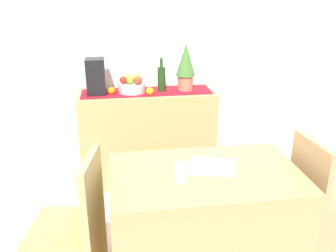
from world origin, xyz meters
The scene contains 20 objects.
ground_plane centered at (0.00, 0.00, -0.01)m, with size 6.40×6.40×0.02m, color beige.
room_wall_rear centered at (0.00, 1.18, 1.35)m, with size 6.40×0.06×2.70m, color white.
sideboard_console centered at (-0.17, 0.92, 0.44)m, with size 1.24×0.42×0.88m, color tan.
table_runner centered at (-0.17, 0.92, 0.89)m, with size 1.16×0.32×0.01m, color maroon.
fruit_bowl centered at (-0.30, 0.92, 0.93)m, with size 0.24×0.24×0.08m, color silver.
apple_left centered at (-0.32, 0.90, 1.00)m, with size 0.07×0.07×0.07m, color #84A32E.
apple_rear centered at (-0.38, 0.92, 1.00)m, with size 0.06×0.06×0.06m, color red.
apple_right centered at (-0.25, 0.97, 1.01)m, with size 0.08×0.08×0.08m, color gold.
apple_center centered at (-0.34, 0.98, 1.01)m, with size 0.07×0.07×0.07m, color #8FAA3C.
apple_upper centered at (-0.25, 0.87, 1.01)m, with size 0.07×0.07×0.07m, color #A83D26.
wine_bottle centered at (-0.04, 0.92, 1.00)m, with size 0.07×0.07×0.30m.
coffee_maker centered at (-0.61, 0.92, 1.04)m, with size 0.16×0.18×0.32m, color black.
potted_plant centered at (0.18, 0.92, 1.12)m, with size 0.17×0.17×0.43m.
orange_loose_near_bowl centered at (-0.15, 0.81, 0.92)m, with size 0.07×0.07×0.07m, color orange.
orange_loose_end centered at (-0.49, 0.89, 0.92)m, with size 0.07×0.07×0.07m, color orange.
dining_table centered at (0.06, -0.38, 0.37)m, with size 1.13×0.70×0.74m, color tan.
open_book centered at (0.10, -0.33, 0.75)m, with size 0.28×0.21×0.02m, color white.
coffee_cup centered at (-0.11, -0.45, 0.79)m, with size 0.08×0.08×0.11m, color silver.
chair_near_window centered at (-0.77, -0.38, 0.27)m, with size 0.46×0.46×0.90m.
chair_by_corner centered at (0.89, -0.38, 0.27)m, with size 0.42×0.42×0.90m.
Camera 1 is at (-0.45, -2.23, 1.77)m, focal length 38.58 mm.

